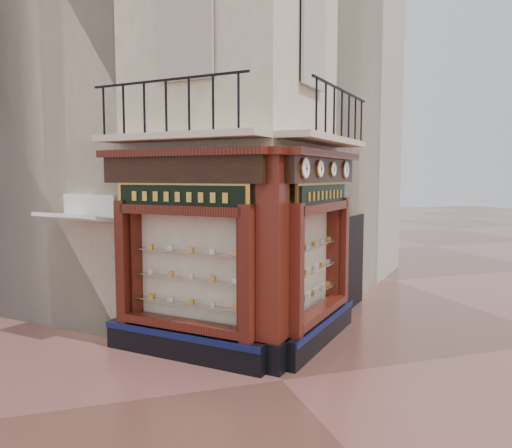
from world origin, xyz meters
name	(u,v)px	position (x,y,z in m)	size (l,w,h in m)	color
ground	(282,380)	(0.00, 0.00, 0.00)	(80.00, 80.00, 0.00)	#533026
main_building	(203,85)	(0.00, 6.16, 6.00)	(8.00, 8.00, 12.00)	beige
neighbour_left	(108,111)	(-2.47, 8.63, 5.50)	(8.00, 8.00, 11.00)	#B0A69A
neighbour_right	(259,116)	(2.47, 8.63, 5.50)	(8.00, 8.00, 11.00)	#B0A69A
shopfront_left	(183,256)	(-1.41, 1.57, 1.98)	(2.86, 2.86, 3.98)	black
shopfront_right	(319,249)	(1.41, 1.57, 1.98)	(2.86, 2.86, 3.98)	black
corner_pilaster	(272,263)	(0.00, 0.50, 1.95)	(0.85, 0.85, 3.98)	black
balcony	(255,137)	(0.00, 1.49, 4.22)	(5.94, 2.97, 1.03)	beige
clock_a	(305,168)	(0.61, 0.51, 3.62)	(0.31, 0.31, 0.38)	#AB8139
clock_b	(320,169)	(1.16, 1.06, 3.62)	(0.28, 0.28, 0.34)	#AB8139
clock_c	(333,169)	(1.73, 1.63, 3.62)	(0.25, 0.25, 0.31)	#AB8139
clock_d	(346,170)	(2.36, 2.25, 3.62)	(0.30, 0.30, 0.38)	#AB8139
awning	(78,342)	(-3.39, 3.18, 0.00)	(1.43, 0.86, 0.08)	silver
signboard_left	(180,197)	(-1.46, 1.51, 3.10)	(2.13, 2.13, 0.57)	gold
signboard_right	(323,195)	(1.46, 1.51, 3.10)	(2.02, 2.02, 0.54)	gold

